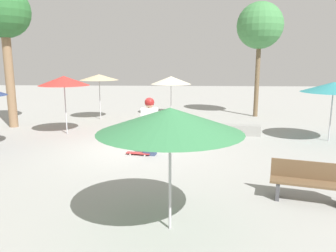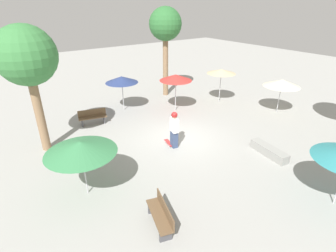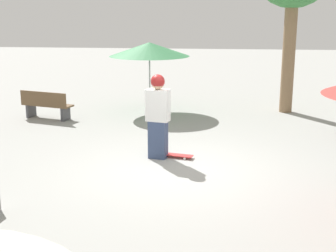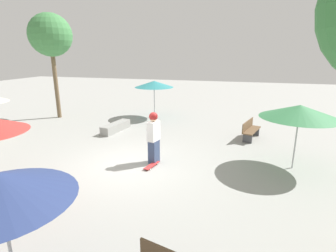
{
  "view_description": "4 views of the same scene",
  "coord_description": "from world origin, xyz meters",
  "px_view_note": "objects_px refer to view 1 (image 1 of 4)",
  "views": [
    {
      "loc": [
        -10.95,
        -1.61,
        2.97
      ],
      "look_at": [
        -0.58,
        -1.06,
        0.92
      ],
      "focal_mm": 35.0,
      "sensor_mm": 36.0,
      "label": 1
    },
    {
      "loc": [
        -7.63,
        -9.51,
        6.59
      ],
      "look_at": [
        -1.07,
        -0.39,
        1.19
      ],
      "focal_mm": 28.0,
      "sensor_mm": 36.0,
      "label": 2
    },
    {
      "loc": [
        9.1,
        0.8,
        3.23
      ],
      "look_at": [
        -0.47,
        -0.23,
        0.81
      ],
      "focal_mm": 50.0,
      "sensor_mm": 36.0,
      "label": 3
    },
    {
      "loc": [
        -3.67,
        7.84,
        3.82
      ],
      "look_at": [
        -1.26,
        -0.58,
        1.38
      ],
      "focal_mm": 28.0,
      "sensor_mm": 36.0,
      "label": 4
    }
  ],
  "objects_px": {
    "shade_umbrella_green": "(170,120)",
    "shade_umbrella_teal": "(334,87)",
    "skateboard": "(138,153)",
    "shade_umbrella_tan": "(99,77)",
    "palm_tree_left": "(260,26)",
    "shade_umbrella_cream": "(171,80)",
    "bench_far": "(309,182)",
    "skater_main": "(150,124)",
    "palm_tree_far_back": "(4,15)",
    "shade_umbrella_red": "(64,81)",
    "concrete_ledge": "(236,130)"
  },
  "relations": [
    {
      "from": "shade_umbrella_red",
      "to": "shade_umbrella_teal",
      "type": "distance_m",
      "value": 10.44
    },
    {
      "from": "shade_umbrella_tan",
      "to": "shade_umbrella_teal",
      "type": "xyz_separation_m",
      "value": [
        -4.31,
        -9.9,
        -0.14
      ]
    },
    {
      "from": "bench_far",
      "to": "palm_tree_far_back",
      "type": "relative_size",
      "value": 0.26
    },
    {
      "from": "palm_tree_left",
      "to": "bench_far",
      "type": "bearing_deg",
      "value": 173.93
    },
    {
      "from": "skateboard",
      "to": "shade_umbrella_cream",
      "type": "height_order",
      "value": "shade_umbrella_cream"
    },
    {
      "from": "shade_umbrella_green",
      "to": "shade_umbrella_red",
      "type": "height_order",
      "value": "shade_umbrella_red"
    },
    {
      "from": "skater_main",
      "to": "palm_tree_left",
      "type": "xyz_separation_m",
      "value": [
        7.89,
        -5.0,
        3.78
      ]
    },
    {
      "from": "shade_umbrella_green",
      "to": "shade_umbrella_tan",
      "type": "relative_size",
      "value": 1.08
    },
    {
      "from": "skateboard",
      "to": "shade_umbrella_tan",
      "type": "distance_m",
      "value": 7.52
    },
    {
      "from": "skateboard",
      "to": "shade_umbrella_tan",
      "type": "height_order",
      "value": "shade_umbrella_tan"
    },
    {
      "from": "palm_tree_far_back",
      "to": "shade_umbrella_green",
      "type": "bearing_deg",
      "value": -139.67
    },
    {
      "from": "shade_umbrella_tan",
      "to": "palm_tree_left",
      "type": "xyz_separation_m",
      "value": [
        1.35,
        -8.31,
        2.61
      ]
    },
    {
      "from": "shade_umbrella_green",
      "to": "shade_umbrella_teal",
      "type": "bearing_deg",
      "value": -39.38
    },
    {
      "from": "shade_umbrella_teal",
      "to": "skater_main",
      "type": "bearing_deg",
      "value": 108.66
    },
    {
      "from": "skateboard",
      "to": "bench_far",
      "type": "xyz_separation_m",
      "value": [
        -3.33,
        -4.18,
        0.37
      ]
    },
    {
      "from": "shade_umbrella_teal",
      "to": "palm_tree_far_back",
      "type": "xyz_separation_m",
      "value": [
        2.07,
        13.4,
        2.93
      ]
    },
    {
      "from": "concrete_ledge",
      "to": "shade_umbrella_tan",
      "type": "xyz_separation_m",
      "value": [
        3.39,
        6.54,
        1.97
      ]
    },
    {
      "from": "skater_main",
      "to": "shade_umbrella_cream",
      "type": "distance_m",
      "value": 8.21
    },
    {
      "from": "bench_far",
      "to": "palm_tree_far_back",
      "type": "xyz_separation_m",
      "value": [
        7.68,
        10.61,
        4.55
      ]
    },
    {
      "from": "skateboard",
      "to": "shade_umbrella_teal",
      "type": "distance_m",
      "value": 7.6
    },
    {
      "from": "shade_umbrella_green",
      "to": "shade_umbrella_red",
      "type": "xyz_separation_m",
      "value": [
        7.72,
        4.69,
        0.21
      ]
    },
    {
      "from": "concrete_ledge",
      "to": "shade_umbrella_teal",
      "type": "bearing_deg",
      "value": -105.34
    },
    {
      "from": "skater_main",
      "to": "palm_tree_left",
      "type": "relative_size",
      "value": 0.31
    },
    {
      "from": "shade_umbrella_cream",
      "to": "palm_tree_left",
      "type": "height_order",
      "value": "palm_tree_left"
    },
    {
      "from": "shade_umbrella_tan",
      "to": "skateboard",
      "type": "bearing_deg",
      "value": -156.01
    },
    {
      "from": "shade_umbrella_tan",
      "to": "shade_umbrella_teal",
      "type": "distance_m",
      "value": 10.8
    },
    {
      "from": "shade_umbrella_green",
      "to": "shade_umbrella_teal",
      "type": "xyz_separation_m",
      "value": [
        6.97,
        -5.72,
        0.05
      ]
    },
    {
      "from": "shade_umbrella_red",
      "to": "palm_tree_far_back",
      "type": "bearing_deg",
      "value": 66.13
    },
    {
      "from": "shade_umbrella_green",
      "to": "shade_umbrella_red",
      "type": "distance_m",
      "value": 9.03
    },
    {
      "from": "concrete_ledge",
      "to": "palm_tree_left",
      "type": "bearing_deg",
      "value": -20.52
    },
    {
      "from": "skater_main",
      "to": "palm_tree_left",
      "type": "height_order",
      "value": "palm_tree_left"
    },
    {
      "from": "bench_far",
      "to": "skater_main",
      "type": "bearing_deg",
      "value": -25.45
    },
    {
      "from": "skateboard",
      "to": "shade_umbrella_teal",
      "type": "height_order",
      "value": "shade_umbrella_teal"
    },
    {
      "from": "skateboard",
      "to": "palm_tree_left",
      "type": "relative_size",
      "value": 0.14
    },
    {
      "from": "shade_umbrella_teal",
      "to": "palm_tree_far_back",
      "type": "relative_size",
      "value": 0.37
    },
    {
      "from": "shade_umbrella_green",
      "to": "shade_umbrella_teal",
      "type": "distance_m",
      "value": 9.02
    },
    {
      "from": "skater_main",
      "to": "shade_umbrella_red",
      "type": "xyz_separation_m",
      "value": [
        2.98,
        3.82,
        1.2
      ]
    },
    {
      "from": "skater_main",
      "to": "palm_tree_far_back",
      "type": "xyz_separation_m",
      "value": [
        4.3,
        6.8,
        3.97
      ]
    },
    {
      "from": "palm_tree_left",
      "to": "palm_tree_far_back",
      "type": "bearing_deg",
      "value": 106.95
    },
    {
      "from": "skateboard",
      "to": "bench_far",
      "type": "distance_m",
      "value": 5.36
    },
    {
      "from": "palm_tree_left",
      "to": "shade_umbrella_red",
      "type": "bearing_deg",
      "value": 119.15
    },
    {
      "from": "skater_main",
      "to": "palm_tree_far_back",
      "type": "height_order",
      "value": "palm_tree_far_back"
    },
    {
      "from": "concrete_ledge",
      "to": "shade_umbrella_teal",
      "type": "distance_m",
      "value": 3.94
    },
    {
      "from": "shade_umbrella_green",
      "to": "shade_umbrella_tan",
      "type": "height_order",
      "value": "shade_umbrella_tan"
    },
    {
      "from": "shade_umbrella_tan",
      "to": "palm_tree_left",
      "type": "relative_size",
      "value": 0.39
    },
    {
      "from": "skateboard",
      "to": "shade_umbrella_green",
      "type": "xyz_separation_m",
      "value": [
        -4.7,
        -1.25,
        1.94
      ]
    },
    {
      "from": "bench_far",
      "to": "shade_umbrella_green",
      "type": "xyz_separation_m",
      "value": [
        -1.36,
        2.93,
        1.57
      ]
    },
    {
      "from": "concrete_ledge",
      "to": "shade_umbrella_red",
      "type": "bearing_deg",
      "value": 91.42
    },
    {
      "from": "shade_umbrella_red",
      "to": "shade_umbrella_green",
      "type": "bearing_deg",
      "value": -148.72
    },
    {
      "from": "concrete_ledge",
      "to": "palm_tree_far_back",
      "type": "relative_size",
      "value": 0.32
    }
  ]
}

